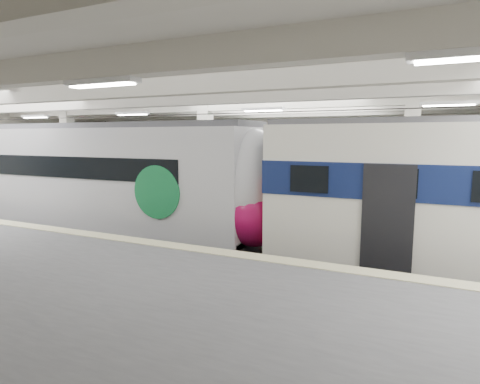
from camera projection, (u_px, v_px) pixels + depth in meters
The scene contains 3 objects.
station_hall at pixel (214, 162), 11.43m from camera, with size 36.00×24.00×5.75m.
modern_emu at pixel (130, 184), 15.05m from camera, with size 13.81×2.85×4.45m.
far_train at pixel (222, 173), 19.56m from camera, with size 13.42×3.10×4.29m.
Camera 1 is at (5.52, -11.79, 3.94)m, focal length 30.00 mm.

